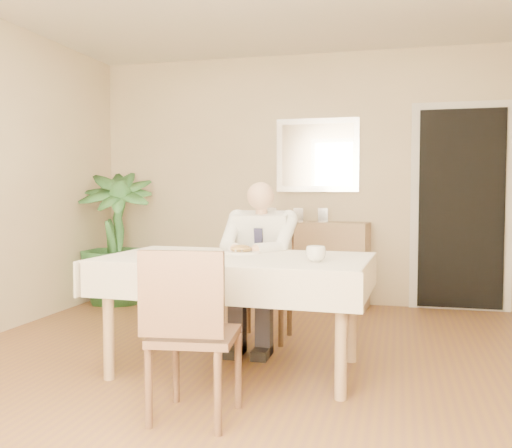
% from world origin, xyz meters
% --- Properties ---
extents(room, '(5.00, 5.02, 2.60)m').
position_xyz_m(room, '(0.00, 0.00, 1.30)').
color(room, brown).
rests_on(room, ground).
extents(doorway, '(0.96, 0.07, 2.10)m').
position_xyz_m(doorway, '(1.55, 2.46, 1.00)').
color(doorway, silver).
rests_on(doorway, ground).
extents(mirror, '(0.86, 0.04, 0.76)m').
position_xyz_m(mirror, '(0.13, 2.47, 1.55)').
color(mirror, silver).
rests_on(mirror, room).
extents(dining_table, '(1.76, 1.09, 0.75)m').
position_xyz_m(dining_table, '(-0.07, 0.09, 0.67)').
color(dining_table, '#926D4F').
rests_on(dining_table, ground).
extents(chair_far, '(0.43, 0.43, 0.86)m').
position_xyz_m(chair_far, '(-0.07, 0.97, 0.48)').
color(chair_far, '#432819').
rests_on(chair_far, ground).
extents(chair_near, '(0.47, 0.47, 0.89)m').
position_xyz_m(chair_near, '(-0.06, -0.80, 0.50)').
color(chair_near, '#432819').
rests_on(chair_near, ground).
extents(seated_man, '(0.48, 0.72, 1.24)m').
position_xyz_m(seated_man, '(-0.07, 0.69, 0.69)').
color(seated_man, white).
rests_on(seated_man, ground).
extents(plate, '(0.26, 0.26, 0.02)m').
position_xyz_m(plate, '(-0.08, 0.27, 0.76)').
color(plate, white).
rests_on(plate, dining_table).
extents(food, '(0.14, 0.14, 0.06)m').
position_xyz_m(food, '(-0.08, 0.27, 0.78)').
color(food, brown).
rests_on(food, dining_table).
extents(knife, '(0.01, 0.13, 0.01)m').
position_xyz_m(knife, '(-0.04, 0.21, 0.78)').
color(knife, silver).
rests_on(knife, dining_table).
extents(fork, '(0.01, 0.13, 0.01)m').
position_xyz_m(fork, '(-0.12, 0.21, 0.78)').
color(fork, silver).
rests_on(fork, dining_table).
extents(coffee_mug, '(0.15, 0.15, 0.09)m').
position_xyz_m(coffee_mug, '(0.47, -0.06, 0.80)').
color(coffee_mug, white).
rests_on(coffee_mug, dining_table).
extents(sideboard, '(1.11, 0.47, 0.86)m').
position_xyz_m(sideboard, '(0.13, 2.32, 0.43)').
color(sideboard, '#926D4F').
rests_on(sideboard, ground).
extents(photo_frame_left, '(0.10, 0.02, 0.14)m').
position_xyz_m(photo_frame_left, '(-0.33, 2.35, 0.93)').
color(photo_frame_left, silver).
rests_on(photo_frame_left, sideboard).
extents(photo_frame_center, '(0.10, 0.02, 0.14)m').
position_xyz_m(photo_frame_center, '(-0.04, 2.34, 0.93)').
color(photo_frame_center, silver).
rests_on(photo_frame_center, sideboard).
extents(photo_frame_right, '(0.10, 0.02, 0.14)m').
position_xyz_m(photo_frame_right, '(0.21, 2.33, 0.93)').
color(photo_frame_right, silver).
rests_on(photo_frame_right, sideboard).
extents(potted_palm, '(0.99, 0.99, 1.38)m').
position_xyz_m(potted_palm, '(-1.92, 1.97, 0.69)').
color(potted_palm, '#295A28').
rests_on(potted_palm, ground).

